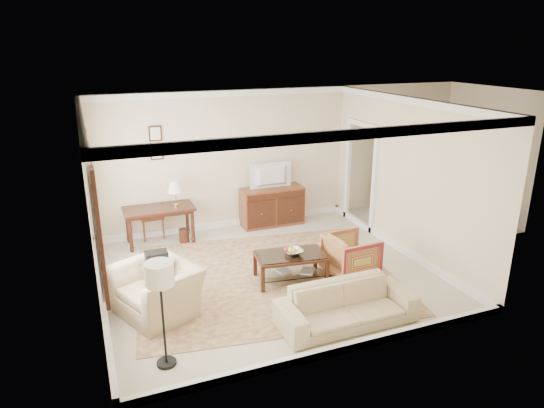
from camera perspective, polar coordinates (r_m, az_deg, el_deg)
room_shell at (r=7.69m, az=-0.57°, el=8.54°), size 5.51×5.01×2.91m
annex_bedroom at (r=11.47m, az=18.68°, el=-0.09°), size 3.00×2.70×2.90m
window_front at (r=6.75m, az=-20.17°, el=-2.14°), size 0.12×1.56×1.80m
window_rear at (r=8.28m, az=-20.65°, el=1.51°), size 0.12×1.56×1.80m
doorway at (r=10.50m, az=10.38°, el=3.13°), size 0.10×1.12×2.25m
rug at (r=8.33m, az=-0.65°, el=-8.58°), size 4.69×4.17×0.01m
writing_desk at (r=9.74m, az=-13.14°, el=-1.02°), size 1.35×0.68×0.74m
desk_chair at (r=10.09m, az=-14.03°, el=-1.03°), size 0.54×0.54×1.05m
desk_lamp at (r=9.68m, az=-11.27°, el=1.24°), size 0.32×0.32×0.50m
framed_prints at (r=9.81m, az=-13.50°, el=7.04°), size 0.25×0.04×0.68m
sideboard at (r=10.54m, az=-0.01°, el=-0.26°), size 1.35×0.52×0.83m
tv at (r=10.28m, az=0.03°, el=4.25°), size 0.89×0.51×0.12m
coffee_table at (r=8.09m, az=2.19°, el=-6.60°), size 1.22×0.82×0.48m
fruit_bowl at (r=8.02m, az=2.57°, el=-5.54°), size 0.42×0.42×0.10m
book_a at (r=8.11m, az=0.60°, el=-7.96°), size 0.28×0.08×0.38m
book_b at (r=8.18m, az=3.47°, el=-7.76°), size 0.24×0.19×0.38m
striped_armchair at (r=8.36m, az=9.29°, el=-5.78°), size 0.76×0.81×0.80m
club_armchair at (r=7.30m, az=-13.39°, el=-8.94°), size 1.14×1.34×0.99m
backpack at (r=7.31m, az=-13.39°, el=-6.73°), size 0.36×0.39×0.40m
sofa at (r=6.98m, az=8.81°, el=-11.03°), size 1.96×0.58×0.77m
floor_lamp at (r=5.87m, az=-13.04°, el=-8.90°), size 0.34×0.34×1.38m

